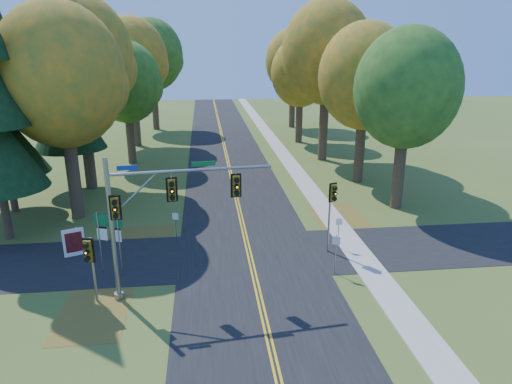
{
  "coord_description": "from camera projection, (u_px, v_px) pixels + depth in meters",
  "views": [
    {
      "loc": [
        -2.33,
        -21.55,
        11.4
      ],
      "look_at": [
        0.57,
        3.65,
        3.2
      ],
      "focal_mm": 32.0,
      "sensor_mm": 36.0,
      "label": 1
    }
  ],
  "objects": [
    {
      "name": "tree_e_e",
      "position": [
        294.0,
        62.0,
        63.64
      ],
      "size": [
        7.8,
        7.8,
        13.74
      ],
      "color": "#38281C",
      "rests_on": "ground"
    },
    {
      "name": "reg_sign_w",
      "position": [
        176.0,
        222.0,
        27.24
      ],
      "size": [
        0.36,
        0.14,
        1.94
      ],
      "rotation": [
        0.0,
        0.0,
        -0.33
      ],
      "color": "gray",
      "rests_on": "ground"
    },
    {
      "name": "pine_c",
      "position": [
        61.0,
        68.0,
        34.85
      ],
      "size": [
        5.6,
        5.6,
        20.56
      ],
      "color": "#38281C",
      "rests_on": "ground"
    },
    {
      "name": "tree_e_c",
      "position": [
        327.0,
        53.0,
        44.32
      ],
      "size": [
        8.8,
        8.8,
        15.79
      ],
      "color": "#38281C",
      "rests_on": "ground"
    },
    {
      "name": "tree_e_b",
      "position": [
        365.0,
        77.0,
        37.31
      ],
      "size": [
        7.6,
        7.6,
        13.33
      ],
      "color": "#38281C",
      "rests_on": "ground"
    },
    {
      "name": "road_cross",
      "position": [
        249.0,
        254.0,
        26.01
      ],
      "size": [
        60.0,
        6.0,
        0.02
      ],
      "primitive_type": "cube",
      "color": "black",
      "rests_on": "ground"
    },
    {
      "name": "tree_w_b",
      "position": [
        79.0,
        59.0,
        35.06
      ],
      "size": [
        8.6,
        8.6,
        15.38
      ],
      "color": "#38281C",
      "rests_on": "ground"
    },
    {
      "name": "centerline_right",
      "position": [
        255.0,
        270.0,
        24.13
      ],
      "size": [
        0.1,
        160.0,
        0.01
      ],
      "primitive_type": "cube",
      "color": "gold",
      "rests_on": "road_main"
    },
    {
      "name": "tree_e_d",
      "position": [
        301.0,
        73.0,
        53.68
      ],
      "size": [
        7.0,
        7.0,
        12.32
      ],
      "color": "#38281C",
      "rests_on": "ground"
    },
    {
      "name": "road_main",
      "position": [
        253.0,
        271.0,
        24.12
      ],
      "size": [
        8.0,
        160.0,
        0.02
      ],
      "primitive_type": "cube",
      "color": "black",
      "rests_on": "ground"
    },
    {
      "name": "leaf_patch_w_far",
      "position": [
        95.0,
        311.0,
        20.47
      ],
      "size": [
        3.0,
        5.0,
        0.0
      ],
      "primitive_type": "cube",
      "color": "brown",
      "rests_on": "ground"
    },
    {
      "name": "tree_w_e",
      "position": [
        152.0,
        55.0,
        61.73
      ],
      "size": [
        8.4,
        8.4,
        14.97
      ],
      "color": "#38281C",
      "rests_on": "ground"
    },
    {
      "name": "tree_e_a",
      "position": [
        407.0,
        89.0,
        31.06
      ],
      "size": [
        7.2,
        7.2,
        12.73
      ],
      "color": "#38281C",
      "rests_on": "ground"
    },
    {
      "name": "centerline_left",
      "position": [
        251.0,
        271.0,
        24.11
      ],
      "size": [
        0.1,
        160.0,
        0.01
      ],
      "primitive_type": "cube",
      "color": "gold",
      "rests_on": "road_main"
    },
    {
      "name": "info_kiosk",
      "position": [
        74.0,
        243.0,
        25.64
      ],
      "size": [
        1.14,
        0.58,
        1.61
      ],
      "rotation": [
        0.0,
        0.0,
        0.37
      ],
      "color": "white",
      "rests_on": "ground"
    },
    {
      "name": "tree_w_c",
      "position": [
        127.0,
        83.0,
        43.77
      ],
      "size": [
        6.8,
        6.8,
        11.91
      ],
      "color": "#38281C",
      "rests_on": "ground"
    },
    {
      "name": "traffic_mast",
      "position": [
        153.0,
        208.0,
        20.5
      ],
      "size": [
        7.5,
        1.23,
        6.83
      ],
      "rotation": [
        0.0,
        0.0,
        0.1
      ],
      "color": "gray",
      "rests_on": "ground"
    },
    {
      "name": "leaf_patch_w_near",
      "position": [
        138.0,
        245.0,
        27.2
      ],
      "size": [
        4.0,
        6.0,
        0.0
      ],
      "primitive_type": "cube",
      "color": "brown",
      "rests_on": "ground"
    },
    {
      "name": "ped_signal_pole",
      "position": [
        90.0,
        255.0,
        20.36
      ],
      "size": [
        0.51,
        0.6,
        3.28
      ],
      "rotation": [
        0.0,
        0.0,
        -0.23
      ],
      "color": "#95979D",
      "rests_on": "ground"
    },
    {
      "name": "reg_sign_e_south",
      "position": [
        336.0,
        247.0,
        23.4
      ],
      "size": [
        0.39,
        0.2,
        2.18
      ],
      "rotation": [
        0.0,
        0.0,
        -0.42
      ],
      "color": "gray",
      "rests_on": "ground"
    },
    {
      "name": "tree_w_a",
      "position": [
        62.0,
        77.0,
        28.86
      ],
      "size": [
        8.0,
        8.0,
        14.15
      ],
      "color": "#38281C",
      "rests_on": "ground"
    },
    {
      "name": "reg_sign_e_north",
      "position": [
        339.0,
        227.0,
        26.41
      ],
      "size": [
        0.37,
        0.08,
        1.94
      ],
      "rotation": [
        0.0,
        0.0,
        -0.14
      ],
      "color": "gray",
      "rests_on": "ground"
    },
    {
      "name": "tree_w_d",
      "position": [
        132.0,
        60.0,
        51.38
      ],
      "size": [
        8.2,
        8.2,
        14.56
      ],
      "color": "#38281C",
      "rests_on": "ground"
    },
    {
      "name": "route_sign_cluster",
      "position": [
        109.0,
        232.0,
        23.07
      ],
      "size": [
        1.49,
        0.62,
        3.39
      ],
      "rotation": [
        0.0,
        0.0,
        -0.37
      ],
      "color": "gray",
      "rests_on": "ground"
    },
    {
      "name": "ground",
      "position": [
        253.0,
        271.0,
        24.12
      ],
      "size": [
        160.0,
        160.0,
        0.0
      ],
      "primitive_type": "plane",
      "color": "#40571E",
      "rests_on": "ground"
    },
    {
      "name": "leaf_patch_e",
      "position": [
        344.0,
        223.0,
        30.54
      ],
      "size": [
        3.5,
        8.0,
        0.0
      ],
      "primitive_type": "cube",
      "color": "brown",
      "rests_on": "ground"
    },
    {
      "name": "sidewalk_east",
      "position": [
        366.0,
        264.0,
        24.79
      ],
      "size": [
        1.6,
        160.0,
        0.06
      ],
      "primitive_type": "cube",
      "color": "#9E998E",
      "rests_on": "ground"
    },
    {
      "name": "east_signal_pole",
      "position": [
        332.0,
        200.0,
        25.27
      ],
      "size": [
        0.47,
        0.56,
        4.21
      ],
      "rotation": [
        0.0,
        0.0,
        0.33
      ],
      "color": "#94979C",
      "rests_on": "ground"
    }
  ]
}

